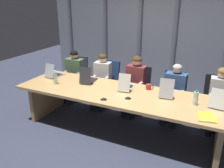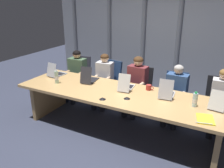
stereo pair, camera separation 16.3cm
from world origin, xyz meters
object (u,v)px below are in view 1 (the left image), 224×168
at_px(conference_mic_left_side, 128,97).
at_px(conference_mic_middle, 104,99).
at_px(laptop_right_mid, 167,92).
at_px(office_chair_right_end, 215,108).
at_px(office_chair_right_mid, 172,100).
at_px(office_chair_left_mid, 107,88).
at_px(coffee_mug_near, 149,87).
at_px(laptop_left_mid, 88,79).
at_px(laptop_left_end, 54,74).
at_px(office_chair_center, 138,94).
at_px(person_center, 135,81).
at_px(person_right_mid, 174,90).
at_px(person_left_mid, 101,78).
at_px(water_bottle_secondary, 196,99).
at_px(water_bottle_primary, 55,78).
at_px(laptop_right_end, 219,101).
at_px(person_left_end, 73,73).
at_px(office_chair_left_end, 77,83).
at_px(person_right_end, 220,96).
at_px(spiral_notepad, 207,117).
at_px(laptop_center, 126,86).

bearing_deg(conference_mic_left_side, conference_mic_middle, -148.59).
height_order(laptop_right_mid, office_chair_right_end, laptop_right_mid).
bearing_deg(office_chair_right_mid, office_chair_left_mid, -95.78).
bearing_deg(coffee_mug_near, laptop_left_mid, -173.57).
xyz_separation_m(laptop_left_end, office_chair_right_end, (3.14, 0.75, -0.45)).
relative_size(office_chair_center, person_center, 0.77).
relative_size(office_chair_center, conference_mic_middle, 8.39).
bearing_deg(person_right_mid, person_left_mid, -87.64).
bearing_deg(conference_mic_left_side, laptop_left_mid, 157.99).
relative_size(office_chair_right_end, water_bottle_secondary, 3.97).
distance_m(laptop_left_end, conference_mic_middle, 1.59).
xyz_separation_m(office_chair_right_mid, water_bottle_primary, (-2.03, -1.10, 0.53)).
relative_size(laptop_right_end, person_right_mid, 0.42).
bearing_deg(laptop_left_end, laptop_right_end, -84.21).
relative_size(laptop_right_mid, office_chair_center, 0.48).
relative_size(water_bottle_secondary, conference_mic_left_side, 2.16).
height_order(laptop_left_mid, conference_mic_middle, laptop_left_mid).
bearing_deg(person_left_end, conference_mic_middle, 49.73).
height_order(office_chair_left_end, coffee_mug_near, office_chair_left_end).
distance_m(laptop_left_end, office_chair_left_mid, 1.22).
height_order(office_chair_center, water_bottle_secondary, water_bottle_secondary).
distance_m(laptop_left_end, person_left_mid, 1.00).
height_order(office_chair_right_end, person_right_end, person_right_end).
distance_m(office_chair_left_mid, person_right_end, 2.35).
bearing_deg(office_chair_left_end, laptop_left_end, -12.32).
relative_size(office_chair_right_mid, spiral_notepad, 2.66).
distance_m(office_chair_left_end, water_bottle_primary, 1.25).
bearing_deg(person_left_end, office_chair_left_mid, 100.99).
height_order(laptop_center, office_chair_right_end, laptop_center).
xyz_separation_m(laptop_right_mid, office_chair_left_mid, (-1.51, 0.75, -0.45)).
distance_m(office_chair_left_end, person_right_mid, 2.36).
height_order(office_chair_left_mid, person_left_end, person_left_end).
xyz_separation_m(office_chair_center, person_left_mid, (-0.81, -0.16, 0.31)).
height_order(laptop_center, laptop_right_mid, laptop_right_mid).
distance_m(office_chair_left_mid, person_left_end, 0.87).
bearing_deg(person_left_end, person_left_mid, 89.33).
bearing_deg(laptop_right_end, person_right_end, 6.34).
bearing_deg(office_chair_left_end, conference_mic_left_side, 48.31).
xyz_separation_m(laptop_left_mid, office_chair_right_mid, (1.52, 0.74, -0.47)).
height_order(laptop_left_end, office_chair_center, laptop_left_end).
height_order(person_left_mid, conference_mic_left_side, person_left_mid).
bearing_deg(laptop_right_end, office_chair_right_end, 9.83).
bearing_deg(person_center, water_bottle_primary, -49.51).
height_order(water_bottle_secondary, spiral_notepad, water_bottle_secondary).
bearing_deg(person_center, conference_mic_left_side, 17.26).
distance_m(person_left_end, person_right_end, 3.13).
bearing_deg(conference_mic_left_side, office_chair_right_end, 40.78).
bearing_deg(laptop_left_end, office_chair_left_mid, -42.86).
bearing_deg(water_bottle_secondary, laptop_left_end, 176.45).
distance_m(laptop_left_end, conference_mic_left_side, 1.86).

